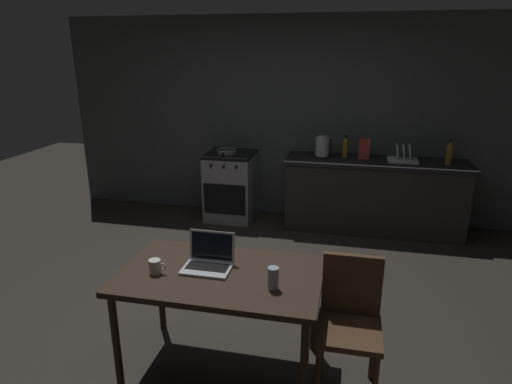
{
  "coord_description": "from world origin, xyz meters",
  "views": [
    {
      "loc": [
        0.91,
        -3.2,
        2.15
      ],
      "look_at": [
        0.06,
        0.65,
        0.86
      ],
      "focal_mm": 30.84,
      "sensor_mm": 36.0,
      "label": 1
    }
  ],
  "objects_px": {
    "bottle_b": "(345,147)",
    "coffee_mug": "(155,267)",
    "dish_rack": "(403,157)",
    "dining_table": "(221,282)",
    "drinking_glass": "(273,278)",
    "chair": "(350,316)",
    "cereal_box": "(364,149)",
    "laptop": "(209,261)",
    "electric_kettle": "(322,147)",
    "frying_pan": "(226,151)",
    "bottle": "(449,153)",
    "stove_oven": "(231,186)"
  },
  "relations": [
    {
      "from": "bottle_b",
      "to": "coffee_mug",
      "type": "bearing_deg",
      "value": -110.54
    },
    {
      "from": "dish_rack",
      "to": "dining_table",
      "type": "bearing_deg",
      "value": -116.11
    },
    {
      "from": "dining_table",
      "to": "drinking_glass",
      "type": "relative_size",
      "value": 9.19
    },
    {
      "from": "chair",
      "to": "cereal_box",
      "type": "distance_m",
      "value": 2.89
    },
    {
      "from": "laptop",
      "to": "dish_rack",
      "type": "bearing_deg",
      "value": 57.83
    },
    {
      "from": "laptop",
      "to": "electric_kettle",
      "type": "distance_m",
      "value": 2.84
    },
    {
      "from": "dining_table",
      "to": "electric_kettle",
      "type": "relative_size",
      "value": 5.0
    },
    {
      "from": "chair",
      "to": "cereal_box",
      "type": "relative_size",
      "value": 3.66
    },
    {
      "from": "chair",
      "to": "coffee_mug",
      "type": "relative_size",
      "value": 7.7
    },
    {
      "from": "laptop",
      "to": "dish_rack",
      "type": "xyz_separation_m",
      "value": [
        1.49,
        2.78,
        0.14
      ]
    },
    {
      "from": "dining_table",
      "to": "cereal_box",
      "type": "distance_m",
      "value": 3.03
    },
    {
      "from": "frying_pan",
      "to": "coffee_mug",
      "type": "bearing_deg",
      "value": -82.98
    },
    {
      "from": "dining_table",
      "to": "laptop",
      "type": "height_order",
      "value": "laptop"
    },
    {
      "from": "chair",
      "to": "bottle",
      "type": "xyz_separation_m",
      "value": [
        1.04,
        2.77,
        0.49
      ]
    },
    {
      "from": "bottle",
      "to": "coffee_mug",
      "type": "relative_size",
      "value": 2.48
    },
    {
      "from": "stove_oven",
      "to": "chair",
      "type": "distance_m",
      "value": 3.23
    },
    {
      "from": "cereal_box",
      "to": "dish_rack",
      "type": "height_order",
      "value": "cereal_box"
    },
    {
      "from": "stove_oven",
      "to": "frying_pan",
      "type": "relative_size",
      "value": 2.07
    },
    {
      "from": "stove_oven",
      "to": "electric_kettle",
      "type": "xyz_separation_m",
      "value": [
        1.17,
        0.0,
        0.57
      ]
    },
    {
      "from": "electric_kettle",
      "to": "stove_oven",
      "type": "bearing_deg",
      "value": -179.88
    },
    {
      "from": "bottle",
      "to": "dish_rack",
      "type": "distance_m",
      "value": 0.51
    },
    {
      "from": "drinking_glass",
      "to": "dish_rack",
      "type": "bearing_deg",
      "value": 71.1
    },
    {
      "from": "electric_kettle",
      "to": "coffee_mug",
      "type": "distance_m",
      "value": 3.06
    },
    {
      "from": "laptop",
      "to": "bottle",
      "type": "distance_m",
      "value": 3.38
    },
    {
      "from": "laptop",
      "to": "electric_kettle",
      "type": "bearing_deg",
      "value": 74.99
    },
    {
      "from": "stove_oven",
      "to": "frying_pan",
      "type": "distance_m",
      "value": 0.47
    },
    {
      "from": "coffee_mug",
      "to": "bottle",
      "type": "bearing_deg",
      "value": 51.44
    },
    {
      "from": "chair",
      "to": "dish_rack",
      "type": "bearing_deg",
      "value": 96.78
    },
    {
      "from": "stove_oven",
      "to": "chair",
      "type": "height_order",
      "value": "chair"
    },
    {
      "from": "stove_oven",
      "to": "cereal_box",
      "type": "relative_size",
      "value": 3.56
    },
    {
      "from": "frying_pan",
      "to": "drinking_glass",
      "type": "bearing_deg",
      "value": -68.66
    },
    {
      "from": "laptop",
      "to": "cereal_box",
      "type": "height_order",
      "value": "cereal_box"
    },
    {
      "from": "drinking_glass",
      "to": "bottle_b",
      "type": "height_order",
      "value": "bottle_b"
    },
    {
      "from": "dining_table",
      "to": "coffee_mug",
      "type": "height_order",
      "value": "coffee_mug"
    },
    {
      "from": "drinking_glass",
      "to": "dish_rack",
      "type": "height_order",
      "value": "dish_rack"
    },
    {
      "from": "coffee_mug",
      "to": "cereal_box",
      "type": "distance_m",
      "value": 3.26
    },
    {
      "from": "bottle",
      "to": "dish_rack",
      "type": "bearing_deg",
      "value": 174.24
    },
    {
      "from": "coffee_mug",
      "to": "drinking_glass",
      "type": "xyz_separation_m",
      "value": [
        0.79,
        -0.03,
        0.02
      ]
    },
    {
      "from": "coffee_mug",
      "to": "dish_rack",
      "type": "relative_size",
      "value": 0.35
    },
    {
      "from": "dining_table",
      "to": "frying_pan",
      "type": "distance_m",
      "value": 2.92
    },
    {
      "from": "dish_rack",
      "to": "frying_pan",
      "type": "bearing_deg",
      "value": -179.25
    },
    {
      "from": "laptop",
      "to": "drinking_glass",
      "type": "xyz_separation_m",
      "value": [
        0.47,
        -0.18,
        0.03
      ]
    },
    {
      "from": "coffee_mug",
      "to": "frying_pan",
      "type": "bearing_deg",
      "value": 97.02
    },
    {
      "from": "dining_table",
      "to": "bottle",
      "type": "distance_m",
      "value": 3.38
    },
    {
      "from": "electric_kettle",
      "to": "coffee_mug",
      "type": "bearing_deg",
      "value": -106.23
    },
    {
      "from": "dish_rack",
      "to": "chair",
      "type": "bearing_deg",
      "value": -100.82
    },
    {
      "from": "bottle_b",
      "to": "cereal_box",
      "type": "bearing_deg",
      "value": -14.91
    },
    {
      "from": "bottle_b",
      "to": "frying_pan",
      "type": "bearing_deg",
      "value": -175.83
    },
    {
      "from": "stove_oven",
      "to": "coffee_mug",
      "type": "bearing_deg",
      "value": -83.94
    },
    {
      "from": "stove_oven",
      "to": "dining_table",
      "type": "xyz_separation_m",
      "value": [
        0.72,
        -2.83,
        0.23
      ]
    }
  ]
}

